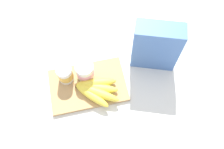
{
  "coord_description": "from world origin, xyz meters",
  "views": [
    {
      "loc": [
        0.01,
        -0.41,
        0.93
      ],
      "look_at": [
        0.1,
        0.0,
        0.07
      ],
      "focal_mm": 38.34,
      "sensor_mm": 36.0,
      "label": 1
    }
  ],
  "objects": [
    {
      "name": "cutting_board",
      "position": [
        0.0,
        0.0,
        0.01
      ],
      "size": [
        0.32,
        0.2,
        0.02
      ],
      "primitive_type": "cube",
      "color": "tan",
      "rests_on": "ground_plane"
    },
    {
      "name": "ground_plane",
      "position": [
        0.0,
        0.0,
        0.0
      ],
      "size": [
        2.4,
        2.4,
        0.0
      ],
      "primitive_type": "plane",
      "color": "silver"
    },
    {
      "name": "cereal_box",
      "position": [
        0.3,
        0.06,
        0.12
      ],
      "size": [
        0.2,
        0.13,
        0.24
      ],
      "primitive_type": "cube",
      "rotation": [
        0.0,
        0.0,
        -0.34
      ],
      "color": "#4770B7",
      "rests_on": "ground_plane"
    },
    {
      "name": "yogurt_cup_front",
      "position": [
        -0.08,
        0.05,
        0.06
      ],
      "size": [
        0.06,
        0.06,
        0.08
      ],
      "color": "white",
      "rests_on": "cutting_board"
    },
    {
      "name": "banana_bunch",
      "position": [
        0.03,
        -0.04,
        0.03
      ],
      "size": [
        0.18,
        0.15,
        0.04
      ],
      "color": "yellow",
      "rests_on": "cutting_board"
    },
    {
      "name": "yogurt_cup_back",
      "position": [
        0.0,
        0.04,
        0.06
      ],
      "size": [
        0.07,
        0.07,
        0.09
      ],
      "color": "white",
      "rests_on": "cutting_board"
    }
  ]
}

